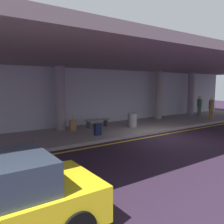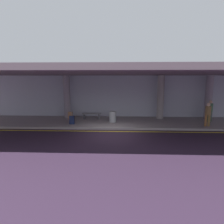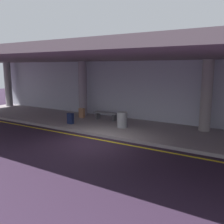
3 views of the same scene
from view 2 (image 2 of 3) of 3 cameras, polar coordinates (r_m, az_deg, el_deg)
name	(u,v)px [view 2 (image 2 of 3)]	position (r m, az deg, el deg)	size (l,w,h in m)	color
ground_plane	(111,134)	(12.19, -0.35, -6.61)	(60.00, 60.00, 0.00)	#2B1D2F
sidewalk	(113,122)	(15.17, 0.20, -3.07)	(26.00, 4.20, 0.15)	gray
lane_stripe_yellow	(111,131)	(12.76, -0.22, -5.85)	(26.00, 0.14, 0.01)	yellow
support_column_left_mid	(67,97)	(16.83, -13.40, 4.47)	(0.57, 0.57, 3.65)	gray
support_column_center	(160,97)	(16.57, 14.38, 4.35)	(0.57, 0.57, 3.65)	gray
support_column_right_mid	(209,97)	(17.84, 27.08, 3.96)	(0.57, 0.57, 3.65)	gray
ceiling_overhang	(112,73)	(14.31, 0.13, 11.79)	(28.00, 13.20, 0.30)	slate
terminal_back_wall	(114,97)	(17.12, 0.48, 4.56)	(26.00, 0.30, 3.80)	#ACAFC0
traveler_with_luggage	(210,109)	(16.79, 27.43, 0.67)	(0.38, 0.38, 1.68)	#415543
person_waiting_for_ride	(208,113)	(14.97, 26.89, -0.25)	(0.38, 0.38, 1.68)	brown
suitcase_upright_primary	(72,120)	(14.43, -11.96, -2.37)	(0.36, 0.22, 0.90)	#161F43
suitcase_upright_secondary	(70,116)	(16.26, -12.40, -1.05)	(0.36, 0.22, 0.90)	#966645
bench_metal	(92,115)	(16.11, -6.14, -0.84)	(1.60, 0.50, 0.48)	slate
trash_bin_steel	(113,117)	(14.78, 0.20, -1.44)	(0.56, 0.56, 0.85)	gray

